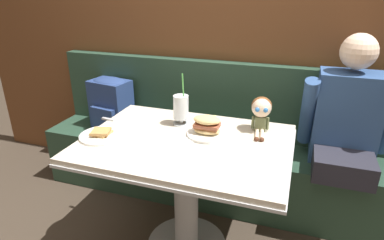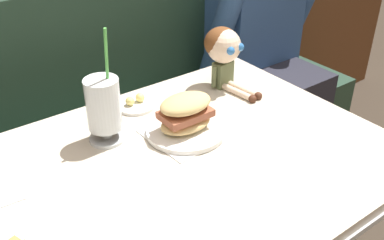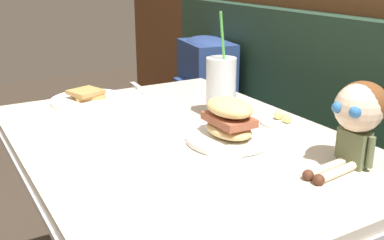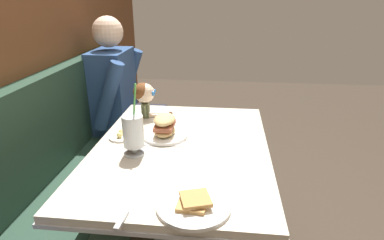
{
  "view_description": "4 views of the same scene",
  "coord_description": "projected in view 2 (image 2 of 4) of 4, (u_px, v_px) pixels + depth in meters",
  "views": [
    {
      "loc": [
        0.54,
        -1.31,
        1.52
      ],
      "look_at": [
        0.02,
        0.22,
        0.85
      ],
      "focal_mm": 30.75,
      "sensor_mm": 36.0,
      "label": 1
    },
    {
      "loc": [
        -0.52,
        -0.57,
        1.41
      ],
      "look_at": [
        0.05,
        0.19,
        0.84
      ],
      "focal_mm": 41.89,
      "sensor_mm": 36.0,
      "label": 2
    },
    {
      "loc": [
        1.01,
        -0.37,
        1.18
      ],
      "look_at": [
        0.0,
        0.21,
        0.79
      ],
      "focal_mm": 43.21,
      "sensor_mm": 36.0,
      "label": 3
    },
    {
      "loc": [
        -1.33,
        -0.02,
        1.41
      ],
      "look_at": [
        0.12,
        0.14,
        0.82
      ],
      "focal_mm": 30.03,
      "sensor_mm": 36.0,
      "label": 4
    }
  ],
  "objects": [
    {
      "name": "diner_table",
      "position": [
        180.0,
        219.0,
        1.23
      ],
      "size": [
        1.11,
        0.81,
        0.74
      ],
      "color": "beige",
      "rests_on": "ground"
    },
    {
      "name": "diner_patron",
      "position": [
        260.0,
        28.0,
        1.95
      ],
      "size": [
        0.55,
        0.48,
        0.81
      ],
      "color": "#2D4C7F",
      "rests_on": "booth_bench"
    },
    {
      "name": "booth_bench",
      "position": [
        89.0,
        169.0,
        1.77
      ],
      "size": [
        2.6,
        0.48,
        1.0
      ],
      "color": "#233D2D",
      "rests_on": "ground"
    },
    {
      "name": "milkshake_glass",
      "position": [
        104.0,
        107.0,
        1.15
      ],
      "size": [
        0.1,
        0.1,
        0.32
      ],
      "color": "silver",
      "rests_on": "diner_table"
    },
    {
      "name": "butter_saucer",
      "position": [
        136.0,
        104.0,
        1.36
      ],
      "size": [
        0.12,
        0.12,
        0.04
      ],
      "color": "white",
      "rests_on": "diner_table"
    },
    {
      "name": "sandwich_plate",
      "position": [
        186.0,
        119.0,
        1.21
      ],
      "size": [
        0.22,
        0.22,
        0.12
      ],
      "color": "white",
      "rests_on": "diner_table"
    },
    {
      "name": "seated_doll",
      "position": [
        224.0,
        49.0,
        1.41
      ],
      "size": [
        0.12,
        0.22,
        0.2
      ],
      "color": "#5B6642",
      "rests_on": "diner_table"
    }
  ]
}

